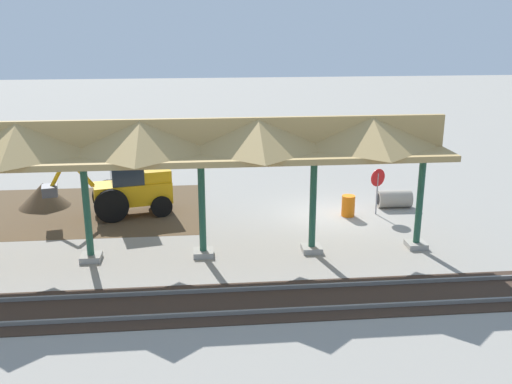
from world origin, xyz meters
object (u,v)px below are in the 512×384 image
at_px(stop_sign, 378,182).
at_px(traffic_barrel, 348,206).
at_px(concrete_pipe, 394,199).
at_px(backhoe, 129,186).

bearing_deg(stop_sign, traffic_barrel, 4.86).
relative_size(stop_sign, concrete_pipe, 1.34).
xyz_separation_m(stop_sign, concrete_pipe, (-1.09, -0.85, -1.04)).
bearing_deg(stop_sign, backhoe, -5.37).
relative_size(backhoe, concrete_pipe, 3.54).
bearing_deg(traffic_barrel, concrete_pipe, -157.68).
xyz_separation_m(backhoe, traffic_barrel, (-9.23, 1.09, -0.82)).
xyz_separation_m(stop_sign, traffic_barrel, (1.25, 0.11, -0.98)).
bearing_deg(concrete_pipe, backhoe, -0.65).
relative_size(backhoe, traffic_barrel, 5.89).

